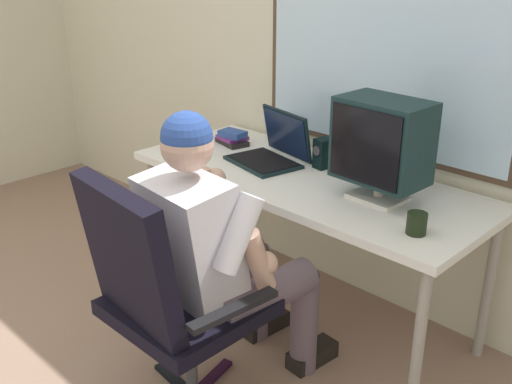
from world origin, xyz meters
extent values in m
cube|color=beige|center=(0.00, 2.10, 1.35)|extent=(5.46, 0.06, 2.70)
cube|color=#4C3828|center=(0.27, 2.06, 1.34)|extent=(1.39, 0.01, 1.08)
cube|color=silver|center=(0.27, 2.06, 1.34)|extent=(1.33, 0.02, 1.02)
cylinder|color=gray|center=(-0.67, 1.39, 0.35)|extent=(0.04, 0.04, 0.70)
cylinder|color=gray|center=(0.96, 1.39, 0.35)|extent=(0.04, 0.04, 0.70)
cylinder|color=gray|center=(-0.67, 1.97, 0.35)|extent=(0.04, 0.04, 0.70)
cylinder|color=gray|center=(0.96, 1.97, 0.35)|extent=(0.04, 0.04, 0.70)
cube|color=silver|center=(0.15, 1.68, 0.72)|extent=(1.75, 0.71, 0.04)
cube|color=black|center=(0.12, 0.88, 0.01)|extent=(0.27, 0.07, 0.02)
cube|color=black|center=(0.22, 0.99, 0.01)|extent=(0.10, 0.27, 0.02)
cylinder|color=#3F3F44|center=(0.25, 0.87, 0.22)|extent=(0.05, 0.05, 0.41)
cube|color=black|center=(0.25, 0.87, 0.45)|extent=(0.53, 0.53, 0.06)
cube|color=black|center=(0.23, 0.63, 0.75)|extent=(0.51, 0.19, 0.54)
cube|color=black|center=(0.53, 0.84, 0.58)|extent=(0.08, 0.37, 0.02)
cube|color=black|center=(-0.04, 0.89, 0.58)|extent=(0.08, 0.37, 0.02)
cylinder|color=#584A54|center=(0.43, 1.11, 0.48)|extent=(0.19, 0.47, 0.15)
cylinder|color=#584A54|center=(0.45, 1.33, 0.24)|extent=(0.12, 0.12, 0.48)
cube|color=black|center=(0.45, 1.39, 0.04)|extent=(0.12, 0.25, 0.08)
cylinder|color=#584A54|center=(0.11, 1.14, 0.48)|extent=(0.19, 0.47, 0.15)
cylinder|color=#584A54|center=(0.13, 1.36, 0.24)|extent=(0.12, 0.12, 0.48)
cube|color=black|center=(0.13, 1.42, 0.04)|extent=(0.12, 0.25, 0.08)
cube|color=silver|center=(0.25, 0.90, 0.72)|extent=(0.40, 0.31, 0.52)
sphere|color=tan|center=(0.25, 0.90, 1.10)|extent=(0.19, 0.19, 0.19)
sphere|color=#27448F|center=(0.25, 0.90, 1.13)|extent=(0.19, 0.19, 0.19)
cylinder|color=silver|center=(0.47, 0.93, 0.82)|extent=(0.11, 0.22, 0.29)
cylinder|color=tan|center=(0.48, 1.02, 0.68)|extent=(0.09, 0.16, 0.27)
sphere|color=tan|center=(0.48, 1.05, 0.66)|extent=(0.09, 0.09, 0.09)
cylinder|color=silver|center=(0.03, 0.97, 0.82)|extent=(0.11, 0.19, 0.29)
cylinder|color=tan|center=(0.05, 1.11, 0.77)|extent=(0.09, 0.13, 0.27)
sphere|color=tan|center=(0.05, 1.20, 0.84)|extent=(0.09, 0.09, 0.09)
cube|color=beige|center=(0.54, 1.68, 0.75)|extent=(0.23, 0.19, 0.02)
cylinder|color=beige|center=(0.54, 1.68, 0.79)|extent=(0.04, 0.04, 0.07)
cube|color=#13292B|center=(0.54, 1.68, 1.00)|extent=(0.38, 0.25, 0.34)
cube|color=black|center=(0.54, 1.56, 1.00)|extent=(0.33, 0.02, 0.30)
cube|color=black|center=(-0.12, 1.66, 0.75)|extent=(0.39, 0.31, 0.02)
cube|color=black|center=(-0.12, 1.66, 0.76)|extent=(0.36, 0.28, 0.00)
cube|color=black|center=(-0.09, 1.81, 0.87)|extent=(0.35, 0.12, 0.24)
cube|color=#0F1933|center=(-0.09, 1.80, 0.87)|extent=(0.33, 0.11, 0.21)
cylinder|color=silver|center=(-0.52, 1.49, 0.74)|extent=(0.06, 0.06, 0.00)
cylinder|color=silver|center=(-0.52, 1.49, 0.78)|extent=(0.01, 0.01, 0.06)
cylinder|color=silver|center=(-0.52, 1.49, 0.85)|extent=(0.08, 0.08, 0.07)
cylinder|color=#540524|center=(-0.52, 1.49, 0.82)|extent=(0.07, 0.07, 0.03)
cube|color=black|center=(0.13, 1.83, 0.81)|extent=(0.08, 0.09, 0.15)
cylinder|color=#333338|center=(0.12, 1.78, 0.84)|extent=(0.05, 0.01, 0.05)
cube|color=black|center=(-0.46, 1.78, 0.75)|extent=(0.21, 0.15, 0.03)
cube|color=#6F2A77|center=(-0.46, 1.78, 0.78)|extent=(0.16, 0.15, 0.02)
cube|color=#284691|center=(-0.45, 1.77, 0.80)|extent=(0.15, 0.11, 0.03)
cylinder|color=black|center=(0.83, 1.50, 0.78)|extent=(0.08, 0.08, 0.08)
camera|label=1|loc=(1.83, -0.37, 1.75)|focal=42.31mm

